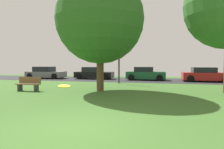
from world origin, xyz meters
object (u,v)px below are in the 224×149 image
Objects in this scene: frisbee_disc at (64,86)px; street_lamp_post at (119,58)px; parked_car_black at (94,73)px; parked_car_red at (205,75)px; parked_car_green at (145,74)px; park_bench at (29,84)px; parked_car_grey at (46,73)px; maple_tree_far at (100,20)px.

street_lamp_post is (-1.29, 13.05, 0.99)m from frisbee_disc.
parked_car_black is 11.67m from parked_car_red.
parked_car_green is (0.80, 17.03, -0.62)m from frisbee_disc.
parked_car_red is (5.82, -0.46, -0.00)m from parked_car_green.
parked_car_red is 2.74× the size of park_bench.
parked_car_grey is at bearing 159.31° from street_lamp_post.
park_bench is (-6.83, -10.10, -0.18)m from parked_car_green.
parked_car_black is 2.71× the size of park_bench.
street_lamp_post reaches higher than park_bench.
park_bench is 0.36× the size of street_lamp_post.
parked_car_red is at bearing 68.21° from frisbee_disc.
maple_tree_far is at bearing 100.85° from frisbee_disc.
parked_car_black reaches higher than park_bench.
parked_car_green is 0.90× the size of street_lamp_post.
street_lamp_post reaches higher than parked_car_grey.
frisbee_disc is 0.09× the size of parked_car_green.
parked_car_red reaches higher than parked_car_grey.
street_lamp_post reaches higher than frisbee_disc.
maple_tree_far is 10.09m from parked_car_green.
maple_tree_far reaches higher than parked_car_green.
street_lamp_post is (3.74, -4.14, 1.63)m from parked_car_black.
maple_tree_far reaches higher than parked_car_black.
maple_tree_far is 1.81× the size of parked_car_green.
parked_car_red is at bearing 24.02° from street_lamp_post.
street_lamp_post is (9.57, -3.62, 1.62)m from parked_car_grey.
street_lamp_post is (0.25, 5.03, -2.29)m from maple_tree_far.
parked_car_green is 0.93× the size of parked_car_red.
maple_tree_far is at bearing -104.57° from parked_car_green.
park_bench is (4.84, -9.74, -0.17)m from parked_car_grey.
parked_car_grey is 5.85m from parked_car_black.
parked_car_red is 0.97× the size of street_lamp_post.
parked_car_red is at bearing -4.47° from parked_car_green.
maple_tree_far is at bearing -69.12° from parked_car_black.
parked_car_grey is 10.36m from street_lamp_post.
parked_car_black is 0.96× the size of street_lamp_post.
maple_tree_far is 1.67× the size of parked_car_red.
parked_car_black is at bearing 5.13° from parked_car_grey.
parked_car_green is 12.20m from park_bench.
parked_car_black is 10.31m from park_bench.
frisbee_disc is at bearing -56.90° from parked_car_grey.
parked_car_black is 5.81m from street_lamp_post.
parked_car_black is at bearing -95.52° from park_bench.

